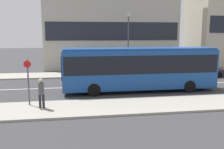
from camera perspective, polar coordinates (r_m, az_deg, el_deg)
The scene contains 10 objects.
ground_plane at distance 21.49m, azimuth -4.98°, elevation -2.84°, with size 120.00×120.00×0.00m, color #3A3A3D.
sidewalk_near at distance 15.44m, azimuth -3.30°, elevation -7.48°, with size 44.00×3.50×0.13m.
sidewalk_far at distance 27.61m, azimuth -5.92°, elevation 0.02°, with size 44.00×3.50×0.13m.
lane_centerline at distance 21.49m, azimuth -4.98°, elevation -2.83°, with size 41.80×0.16×0.01m.
apartment_block_left_tower at distance 33.77m, azimuth -0.33°, elevation 16.48°, with size 17.03×5.41×17.41m.
city_bus at distance 19.69m, azimuth 6.29°, elevation 1.83°, with size 11.97×2.50×3.43m.
parked_car_0 at distance 28.07m, azimuth 20.25°, elevation 0.76°, with size 3.99×1.85×1.26m.
pedestrian_near_stop at distance 15.37m, azimuth -15.86°, elevation -3.71°, with size 0.35×0.34×1.80m.
bus_stop_sign at distance 16.12m, azimuth -18.62°, elevation -0.97°, with size 0.44×0.12×2.84m.
street_lamp at distance 26.78m, azimuth 3.73°, elevation 8.46°, with size 0.36×0.36×6.47m.
Camera 1 is at (-1.45, -20.96, 4.56)m, focal length 40.00 mm.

